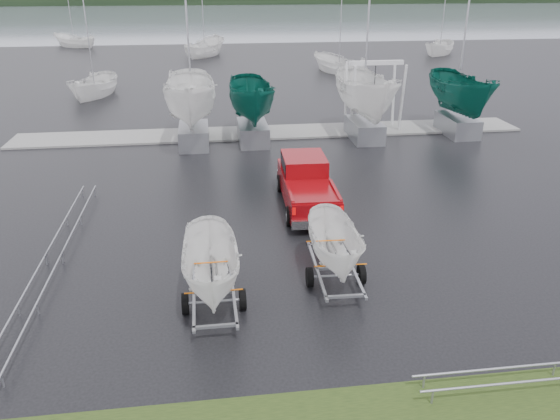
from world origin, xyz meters
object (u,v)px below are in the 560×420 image
Objects in this scene: trailer_hitched at (337,210)px; boat_hoist at (374,86)px; trailer_parked at (210,224)px; pickup_truck at (306,182)px.

trailer_hitched reaches higher than boat_hoist.
trailer_hitched is at bearing 13.65° from trailer_parked.
pickup_truck is 1.37× the size of boat_hoist.
trailer_parked reaches higher than pickup_truck.
trailer_parked reaches higher than trailer_hitched.
trailer_parked is (-3.71, -0.94, 0.19)m from trailer_hitched.
trailer_hitched is 3.83m from trailer_parked.
trailer_parked is at bearing -118.67° from boat_hoist.
pickup_truck is at bearing 90.00° from trailer_hitched.
boat_hoist is (6.28, 17.33, 0.27)m from trailer_hitched.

